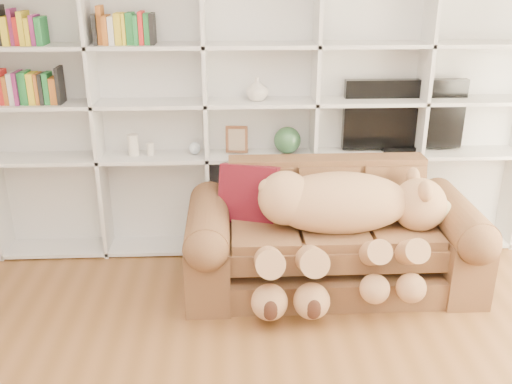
{
  "coord_description": "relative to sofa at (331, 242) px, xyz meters",
  "views": [
    {
      "loc": [
        -0.25,
        -2.22,
        2.33
      ],
      "look_at": [
        -0.07,
        1.63,
        0.79
      ],
      "focal_mm": 40.0,
      "sensor_mm": 36.0,
      "label": 1
    }
  ],
  "objects": [
    {
      "name": "wall_back",
      "position": [
        -0.51,
        0.82,
        1.0
      ],
      "size": [
        5.0,
        0.02,
        2.7
      ],
      "primitive_type": "cube",
      "color": "white",
      "rests_on": "floor"
    },
    {
      "name": "bookshelf",
      "position": [
        -0.75,
        0.68,
        0.96
      ],
      "size": [
        4.43,
        0.35,
        2.4
      ],
      "color": "silver",
      "rests_on": "floor"
    },
    {
      "name": "sofa",
      "position": [
        0.0,
        0.0,
        0.0
      ],
      "size": [
        2.19,
        0.95,
        0.92
      ],
      "color": "brown",
      "rests_on": "floor"
    },
    {
      "name": "teddy_bear",
      "position": [
        0.04,
        -0.19,
        0.28
      ],
      "size": [
        1.53,
        0.87,
        0.89
      ],
      "rotation": [
        0.0,
        0.0,
        -0.05
      ],
      "color": "tan",
      "rests_on": "sofa"
    },
    {
      "name": "throw_pillow",
      "position": [
        -0.63,
        0.15,
        0.34
      ],
      "size": [
        0.5,
        0.37,
        0.47
      ],
      "primitive_type": "cube",
      "rotation": [
        -0.24,
        0.0,
        -0.3
      ],
      "color": "#560E1B",
      "rests_on": "sofa"
    },
    {
      "name": "tv",
      "position": [
        0.69,
        0.68,
        0.81
      ],
      "size": [
        1.01,
        0.18,
        0.6
      ],
      "color": "black",
      "rests_on": "bookshelf"
    },
    {
      "name": "picture_frame",
      "position": [
        -0.71,
        0.63,
        0.64
      ],
      "size": [
        0.18,
        0.05,
        0.23
      ],
      "primitive_type": "cube",
      "rotation": [
        0.0,
        0.0,
        -0.11
      ],
      "color": "brown",
      "rests_on": "bookshelf"
    },
    {
      "name": "green_vase",
      "position": [
        -0.29,
        0.63,
        0.63
      ],
      "size": [
        0.22,
        0.22,
        0.22
      ],
      "primitive_type": "sphere",
      "color": "#2A5231",
      "rests_on": "bookshelf"
    },
    {
      "name": "figurine_tall",
      "position": [
        -1.56,
        0.63,
        0.61
      ],
      "size": [
        0.09,
        0.09,
        0.18
      ],
      "primitive_type": "cylinder",
      "rotation": [
        0.0,
        0.0,
        0.04
      ],
      "color": "silver",
      "rests_on": "bookshelf"
    },
    {
      "name": "figurine_short",
      "position": [
        -1.42,
        0.63,
        0.57
      ],
      "size": [
        0.08,
        0.08,
        0.1
      ],
      "primitive_type": "cylinder",
      "rotation": [
        0.0,
        0.0,
        0.32
      ],
      "color": "silver",
      "rests_on": "bookshelf"
    },
    {
      "name": "snow_globe",
      "position": [
        -1.05,
        0.63,
        0.57
      ],
      "size": [
        0.1,
        0.1,
        0.1
      ],
      "primitive_type": "sphere",
      "color": "silver",
      "rests_on": "bookshelf"
    },
    {
      "name": "shelf_vase",
      "position": [
        -0.54,
        0.63,
        1.06
      ],
      "size": [
        0.23,
        0.23,
        0.19
      ],
      "primitive_type": "imported",
      "rotation": [
        0.0,
        0.0,
        -0.4
      ],
      "color": "beige",
      "rests_on": "bookshelf"
    }
  ]
}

